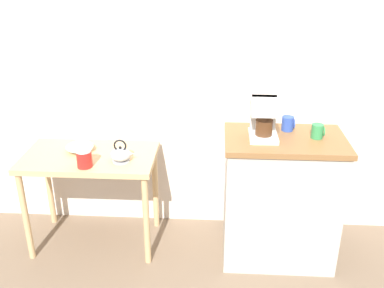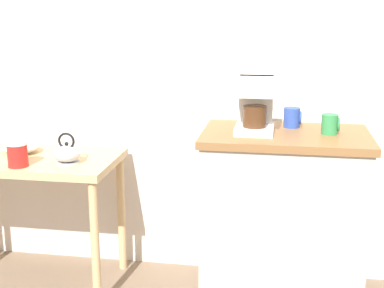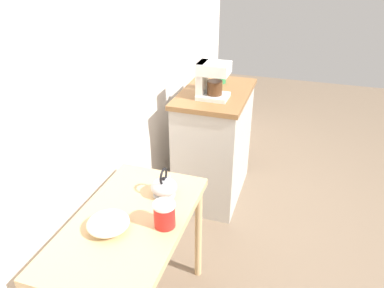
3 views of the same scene
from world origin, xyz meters
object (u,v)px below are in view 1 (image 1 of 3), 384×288
teakettle (121,155)px  coffee_maker (264,117)px  bowl_stoneware (80,147)px  mug_tall_green (318,131)px  canister_enamel (84,158)px  mug_blue (288,124)px

teakettle → coffee_maker: (0.94, 0.01, 0.29)m
teakettle → bowl_stoneware: bearing=155.9°
mug_tall_green → canister_enamel: bearing=-175.8°
canister_enamel → mug_blue: bearing=9.8°
coffee_maker → mug_blue: (0.18, 0.13, -0.09)m
canister_enamel → mug_blue: size_ratio=1.32×
teakettle → mug_tall_green: mug_tall_green is taller
canister_enamel → bowl_stoneware: bearing=113.6°
coffee_maker → mug_tall_green: size_ratio=2.80×
canister_enamel → mug_tall_green: mug_tall_green is taller
coffee_maker → mug_blue: coffee_maker is taller
canister_enamel → mug_blue: mug_blue is taller
canister_enamel → mug_blue: (1.35, 0.23, 0.18)m
bowl_stoneware → mug_blue: mug_blue is taller
teakettle → mug_tall_green: bearing=0.8°
teakettle → mug_blue: bearing=7.1°
canister_enamel → coffee_maker: bearing=5.2°
coffee_maker → mug_tall_green: (0.35, 0.00, -0.10)m
teakettle → mug_blue: 1.15m
bowl_stoneware → canister_enamel: canister_enamel is taller
canister_enamel → mug_tall_green: 1.53m
teakettle → mug_tall_green: size_ratio=1.83×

